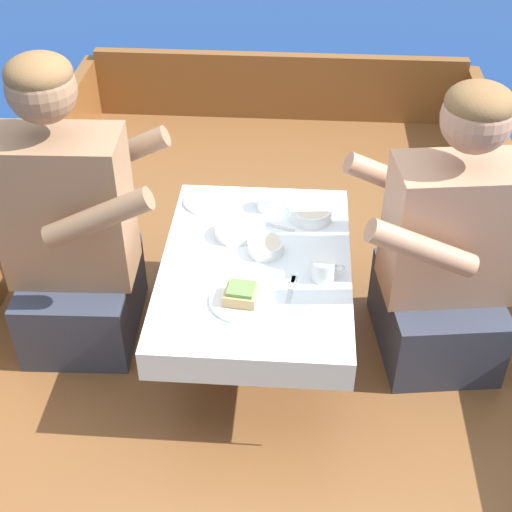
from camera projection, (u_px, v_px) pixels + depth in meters
ground_plane at (256, 402)px, 2.66m from camera, size 60.00×60.00×0.00m
boat_deck at (256, 375)px, 2.57m from camera, size 2.03×3.52×0.29m
bow_coaming at (279, 86)px, 3.73m from camera, size 1.91×0.06×0.35m
cockpit_table at (256, 270)px, 2.28m from camera, size 0.60×0.86×0.37m
person_port at (72, 235)px, 2.30m from camera, size 0.53×0.45×1.02m
person_starboard at (446, 256)px, 2.25m from camera, size 0.56×0.50×0.97m
plate_sandwich at (241, 301)px, 2.10m from camera, size 0.19×0.19×0.01m
plate_bread at (207, 202)px, 2.51m from camera, size 0.16×0.16×0.01m
sandwich at (241, 294)px, 2.08m from camera, size 0.10×0.10×0.05m
bowl_port_near at (311, 212)px, 2.43m from camera, size 0.15×0.15×0.04m
bowl_starboard_near at (266, 246)px, 2.28m from camera, size 0.12×0.12×0.04m
bowl_center_far at (234, 230)px, 2.35m from camera, size 0.13×0.13×0.04m
coffee_cup_port at (324, 268)px, 2.17m from camera, size 0.10×0.08×0.07m
coffee_cup_starboard at (268, 202)px, 2.47m from camera, size 0.11×0.08×0.06m
utensil_knife_port at (176, 270)px, 2.22m from camera, size 0.09×0.16×0.00m
utensil_spoon_port at (263, 223)px, 2.41m from camera, size 0.17×0.07×0.01m
utensil_fork_starboard at (290, 290)px, 2.14m from camera, size 0.04×0.17×0.00m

